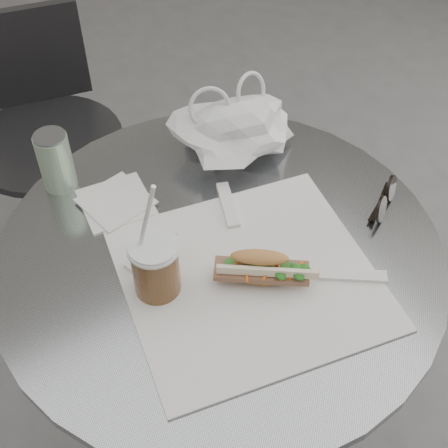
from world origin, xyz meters
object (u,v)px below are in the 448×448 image
chair_far (55,170)px  sunglasses (384,200)px  cafe_table (220,337)px  drink_can (56,161)px  iced_coffee (155,267)px  banh_mi (261,268)px

chair_far → sunglasses: 1.02m
cafe_table → drink_can: bearing=120.3°
iced_coffee → drink_can: bearing=97.8°
chair_far → iced_coffee: iced_coffee is taller
cafe_table → iced_coffee: 0.35m
iced_coffee → sunglasses: bearing=-6.4°
banh_mi → cafe_table: bearing=138.2°
cafe_table → sunglasses: sunglasses is taller
cafe_table → drink_can: size_ratio=6.56×
iced_coffee → sunglasses: iced_coffee is taller
sunglasses → drink_can: drink_can is taller
cafe_table → sunglasses: 0.43m
banh_mi → sunglasses: 0.28m
chair_far → drink_can: (-0.09, -0.50, 0.46)m
banh_mi → drink_can: bearing=152.2°
sunglasses → cafe_table: bearing=135.7°
chair_far → drink_can: drink_can is taller
cafe_table → chair_far: chair_far is taller
banh_mi → iced_coffee: (-0.15, 0.07, 0.02)m
sunglasses → drink_can: size_ratio=0.87×
chair_far → iced_coffee: bearing=98.2°
cafe_table → sunglasses: (0.30, -0.07, 0.29)m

